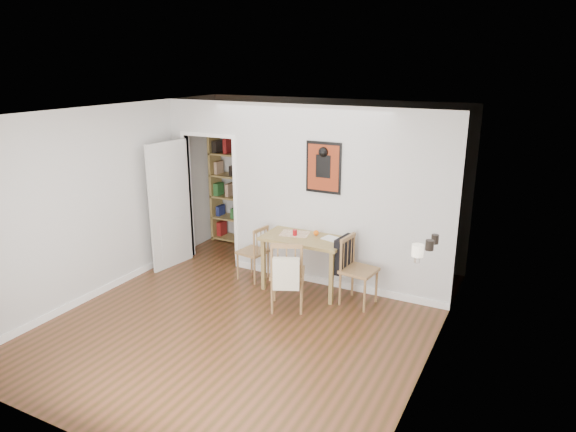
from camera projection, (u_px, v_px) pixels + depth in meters
The scene contains 15 objects.
ground at pixel (251, 316), 6.63m from camera, with size 5.20×5.20×0.00m, color brown.
room_shell at pixel (304, 197), 7.35m from camera, with size 5.20×5.20×5.20m.
dining_table at pixel (306, 243), 7.25m from camera, with size 1.17×0.75×0.80m.
chair_left at pixel (253, 252), 7.67m from camera, with size 0.48×0.48×0.84m.
chair_right at pixel (358, 270), 6.85m from camera, with size 0.58×0.52×0.94m.
chair_front at pixel (287, 274), 6.70m from camera, with size 0.64×0.67×0.98m.
bookshelf at pixel (235, 187), 9.13m from camera, with size 0.86×0.35×2.05m.
fireplace at pixel (428, 299), 5.72m from camera, with size 0.45×1.25×1.16m.
red_glass at pixel (295, 233), 7.23m from camera, with size 0.07×0.07×0.08m, color maroon.
orange_fruit at pixel (316, 233), 7.24m from camera, with size 0.08×0.08×0.08m, color orange.
placemat at pixel (295, 234), 7.32m from camera, with size 0.40×0.30×0.00m, color #EFE6C4.
notebook at pixel (332, 239), 7.09m from camera, with size 0.27×0.19×0.01m, color silver.
mantel_lamp at pixel (418, 252), 5.28m from camera, with size 0.12×0.12×0.19m.
ceramic_jar_a at pixel (430, 245), 5.65m from camera, with size 0.09×0.09×0.11m, color black.
ceramic_jar_b at pixel (435, 239), 5.85m from camera, with size 0.09×0.09×0.11m, color black.
Camera 1 is at (3.15, -5.09, 3.16)m, focal length 32.00 mm.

